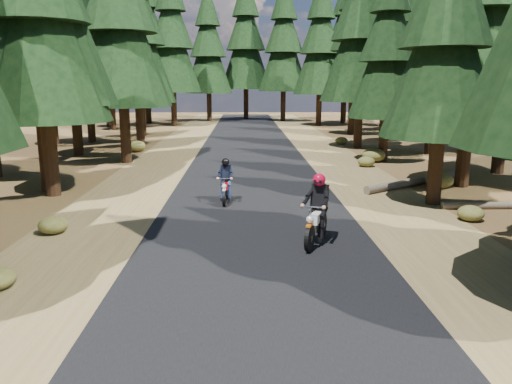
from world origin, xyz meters
TOP-DOWN VIEW (x-y plane):
  - ground at (0.00, 0.00)m, footprint 120.00×120.00m
  - road at (0.00, 5.00)m, footprint 6.00×100.00m
  - shoulder_l at (-4.60, 5.00)m, footprint 3.20×100.00m
  - shoulder_r at (4.60, 5.00)m, footprint 3.20×100.00m
  - pine_forest at (-0.02, 21.05)m, footprint 34.59×55.08m
  - log_near at (6.56, 7.69)m, footprint 4.96×3.65m
  - log_far at (8.24, 3.78)m, footprint 4.28×0.26m
  - understory_shrubs at (2.57, 9.45)m, footprint 15.12×31.04m
  - rider_lead at (1.49, 0.31)m, footprint 1.31×2.07m
  - rider_follow at (-0.95, 4.86)m, footprint 0.59×1.71m

SIDE VIEW (x-z plane):
  - ground at x=0.00m, z-range 0.00..0.00m
  - shoulder_l at x=-4.60m, z-range 0.00..0.01m
  - shoulder_r at x=4.60m, z-range 0.00..0.01m
  - road at x=0.00m, z-range 0.00..0.01m
  - log_far at x=8.24m, z-range 0.00..0.24m
  - log_near at x=6.56m, z-range 0.00..0.32m
  - understory_shrubs at x=2.57m, z-range -0.06..0.65m
  - rider_follow at x=-0.95m, z-range -0.24..1.26m
  - rider_lead at x=1.49m, z-range -0.29..1.49m
  - pine_forest at x=-0.02m, z-range -0.27..16.05m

